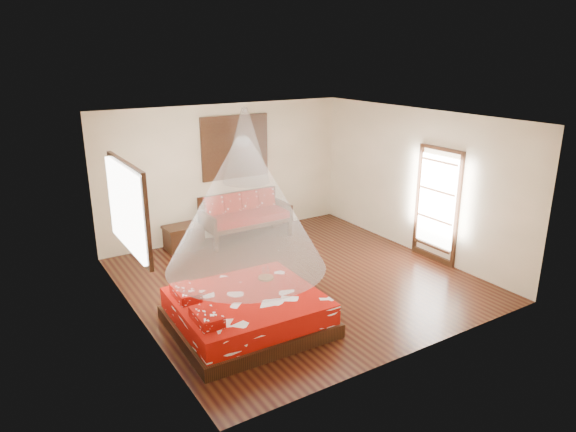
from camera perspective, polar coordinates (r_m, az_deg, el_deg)
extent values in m
cube|color=black|center=(9.07, 0.99, -7.07)|extent=(5.50, 5.50, 0.02)
cube|color=silver|center=(8.28, 1.09, 10.92)|extent=(5.50, 5.50, 0.02)
cube|color=#C3B58F|center=(7.50, -16.94, -1.69)|extent=(0.02, 5.50, 2.80)
cube|color=#C3B58F|center=(10.29, 14.06, 3.76)|extent=(0.02, 5.50, 2.80)
cube|color=#C3B58F|center=(10.91, -6.92, 4.95)|extent=(5.50, 0.02, 2.80)
cube|color=#C3B58F|center=(6.56, 14.35, -4.26)|extent=(5.50, 0.02, 2.80)
cube|color=black|center=(7.56, -4.48, -11.57)|extent=(2.12, 1.93, 0.20)
cube|color=#A50D05|center=(7.44, -4.53, -9.89)|extent=(2.02, 1.83, 0.30)
cube|color=#A50D05|center=(6.76, -9.01, -11.03)|extent=(0.31, 0.55, 0.14)
cube|color=#A50D05|center=(7.42, -11.31, -8.41)|extent=(0.31, 0.55, 0.14)
cube|color=black|center=(10.29, -7.98, -2.82)|extent=(0.08, 0.08, 0.42)
cube|color=black|center=(11.05, 0.17, -1.17)|extent=(0.08, 0.08, 0.42)
cube|color=black|center=(10.89, -9.50, -1.71)|extent=(0.08, 0.08, 0.42)
cube|color=black|center=(11.62, -1.67, -0.22)|extent=(0.08, 0.08, 0.42)
cube|color=black|center=(10.88, -4.66, -0.60)|extent=(1.84, 0.82, 0.08)
cube|color=#960705|center=(10.84, -4.67, -0.05)|extent=(1.78, 0.76, 0.14)
cube|color=black|center=(11.11, -5.58, 1.33)|extent=(1.84, 0.06, 0.55)
cube|color=black|center=(10.47, -8.95, -0.57)|extent=(0.06, 0.82, 0.30)
cube|color=black|center=(11.24, -0.69, 0.93)|extent=(0.06, 0.82, 0.30)
cube|color=#A50D05|center=(10.73, -8.23, 1.11)|extent=(0.39, 0.20, 0.41)
cube|color=#A50D05|center=(10.89, -6.27, 1.44)|extent=(0.39, 0.20, 0.41)
cube|color=#A50D05|center=(11.07, -4.36, 1.77)|extent=(0.39, 0.20, 0.41)
cube|color=#A50D05|center=(11.26, -2.52, 2.07)|extent=(0.39, 0.20, 0.41)
cube|color=black|center=(10.54, -11.63, -2.46)|extent=(0.68, 0.49, 0.43)
cube|color=black|center=(10.46, -11.71, -1.22)|extent=(0.72, 0.54, 0.05)
cube|color=black|center=(10.87, -5.89, 7.63)|extent=(1.52, 0.06, 1.32)
cube|color=black|center=(10.86, -5.87, 7.62)|extent=(1.35, 0.04, 1.10)
cube|color=black|center=(7.60, -17.27, 0.93)|extent=(0.08, 1.74, 1.34)
cube|color=silver|center=(7.61, -16.98, 0.98)|extent=(0.04, 1.54, 1.10)
cube|color=black|center=(9.96, 16.20, 1.03)|extent=(0.08, 1.02, 2.16)
cube|color=white|center=(9.92, 16.17, 1.57)|extent=(0.03, 0.82, 1.70)
cylinder|color=brown|center=(7.88, -2.47, -6.87)|extent=(0.24, 0.24, 0.03)
cone|color=white|center=(6.88, -4.83, 1.25)|extent=(2.21, 2.21, 1.80)
cone|color=white|center=(10.44, -4.75, 7.80)|extent=(0.98, 0.98, 1.50)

